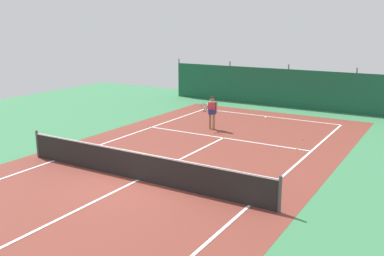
{
  "coord_description": "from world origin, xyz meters",
  "views": [
    {
      "loc": [
        8.71,
        -10.96,
        5.25
      ],
      "look_at": [
        -0.39,
        4.21,
        0.9
      ],
      "focal_mm": 40.41,
      "sensor_mm": 36.0,
      "label": 1
    }
  ],
  "objects": [
    {
      "name": "tennis_ball_by_sideline",
      "position": [
        3.21,
        8.05,
        0.03
      ],
      "size": [
        0.07,
        0.07,
        0.07
      ],
      "primitive_type": "sphere",
      "color": "#CCDB33",
      "rests_on": "ground"
    },
    {
      "name": "tennis_ball_near_player",
      "position": [
        2.75,
        6.17,
        0.03
      ],
      "size": [
        0.07,
        0.07,
        0.07
      ],
      "primitive_type": "sphere",
      "color": "#CCDB33",
      "rests_on": "ground"
    },
    {
      "name": "ground_plane",
      "position": [
        0.0,
        0.0,
        0.0
      ],
      "size": [
        36.0,
        36.0,
        0.0
      ],
      "primitive_type": "plane",
      "color": "#387A4C"
    },
    {
      "name": "back_fence",
      "position": [
        -0.0,
        15.7,
        0.67
      ],
      "size": [
        16.3,
        0.98,
        2.7
      ],
      "color": "#195138",
      "rests_on": "ground"
    },
    {
      "name": "tennis_net",
      "position": [
        0.0,
        0.0,
        0.51
      ],
      "size": [
        10.12,
        0.1,
        1.1
      ],
      "color": "black",
      "rests_on": "ground"
    },
    {
      "name": "tennis_ball_midcourt",
      "position": [
        3.5,
        6.38,
        0.03
      ],
      "size": [
        0.07,
        0.07,
        0.07
      ],
      "primitive_type": "sphere",
      "color": "#CCDB33",
      "rests_on": "ground"
    },
    {
      "name": "court_surface",
      "position": [
        0.0,
        0.0,
        0.0
      ],
      "size": [
        11.02,
        26.6,
        0.01
      ],
      "color": "brown",
      "rests_on": "ground"
    },
    {
      "name": "parked_car",
      "position": [
        -3.38,
        18.66,
        0.84
      ],
      "size": [
        2.16,
        4.28,
        1.68
      ],
      "rotation": [
        0.0,
        0.0,
        3.1
      ],
      "color": "silver",
      "rests_on": "ground"
    },
    {
      "name": "tennis_player",
      "position": [
        -1.29,
        7.63,
        0.96
      ],
      "size": [
        0.63,
        0.8,
        1.64
      ],
      "rotation": [
        0.0,
        0.0,
        3.33
      ],
      "color": "#9E7051",
      "rests_on": "ground"
    }
  ]
}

